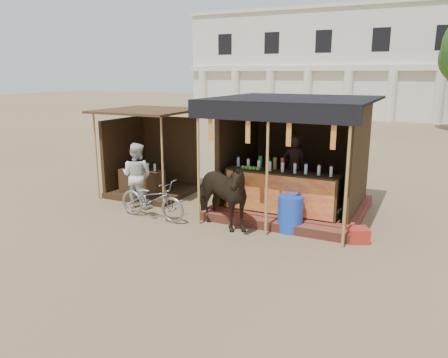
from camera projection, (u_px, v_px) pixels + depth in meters
ground at (187, 253)px, 8.28m from camera, size 120.00×120.00×0.00m
main_stall at (293, 171)px, 10.56m from camera, size 3.60×3.61×2.78m
secondary_stall at (148, 164)px, 12.26m from camera, size 2.40×2.40×2.38m
cow at (219, 194)px, 9.49m from camera, size 2.01×1.48×1.55m
motorbike at (152, 199)px, 10.15m from camera, size 1.85×0.75×0.95m
bystander at (137, 175)px, 10.95m from camera, size 0.86×0.69×1.65m
blue_barrel at (290, 214)px, 9.35m from camera, size 0.71×0.71×0.78m
red_crate at (358, 235)px, 8.80m from camera, size 0.52×0.51×0.30m
cooler at (325, 217)px, 9.65m from camera, size 0.68×0.50×0.46m
background_building at (358, 65)px, 34.37m from camera, size 26.00×7.45×8.18m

